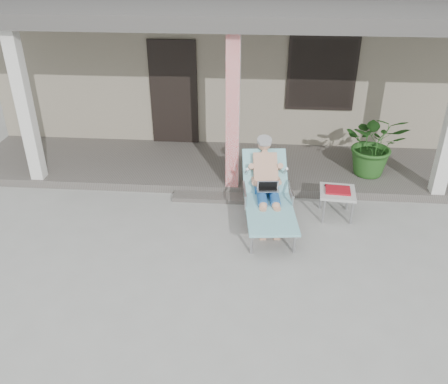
{
  "coord_description": "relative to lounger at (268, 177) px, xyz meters",
  "views": [
    {
      "loc": [
        0.43,
        -5.2,
        4.09
      ],
      "look_at": [
        -0.02,
        0.6,
        0.85
      ],
      "focal_mm": 38.0,
      "sensor_mm": 36.0,
      "label": 1
    }
  ],
  "objects": [
    {
      "name": "porch_overhang",
      "position": [
        -0.6,
        1.66,
        2.03
      ],
      "size": [
        10.0,
        2.3,
        2.85
      ],
      "color": "silver",
      "rests_on": "porch_deck"
    },
    {
      "name": "ground",
      "position": [
        -0.6,
        -1.29,
        -0.76
      ],
      "size": [
        60.0,
        60.0,
        0.0
      ],
      "primitive_type": "plane",
      "color": "#9E9E99",
      "rests_on": "ground"
    },
    {
      "name": "side_table",
      "position": [
        1.12,
        0.18,
        -0.34
      ],
      "size": [
        0.59,
        0.59,
        0.49
      ],
      "rotation": [
        0.0,
        0.0,
        -0.09
      ],
      "color": "#BBBBB6",
      "rests_on": "ground"
    },
    {
      "name": "lounger",
      "position": [
        0.0,
        0.0,
        0.0
      ],
      "size": [
        0.9,
        1.95,
        1.23
      ],
      "rotation": [
        0.0,
        0.0,
        0.1
      ],
      "color": "#B7B7BC",
      "rests_on": "ground"
    },
    {
      "name": "porch_step",
      "position": [
        -0.6,
        0.56,
        -0.72
      ],
      "size": [
        2.0,
        0.3,
        0.07
      ],
      "primitive_type": "cube",
      "color": "#605B56",
      "rests_on": "ground"
    },
    {
      "name": "porch_deck",
      "position": [
        -0.6,
        1.71,
        -0.69
      ],
      "size": [
        10.0,
        2.0,
        0.15
      ],
      "primitive_type": "cube",
      "color": "#605B56",
      "rests_on": "ground"
    },
    {
      "name": "house",
      "position": [
        -0.6,
        5.21,
        0.91
      ],
      "size": [
        10.4,
        5.4,
        3.3
      ],
      "color": "gray",
      "rests_on": "ground"
    },
    {
      "name": "potted_palm",
      "position": [
        1.9,
        1.48,
        -0.02
      ],
      "size": [
        1.17,
        1.05,
        1.19
      ],
      "primitive_type": "imported",
      "rotation": [
        0.0,
        0.0,
        -0.12
      ],
      "color": "#26591E",
      "rests_on": "porch_deck"
    }
  ]
}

